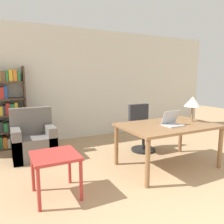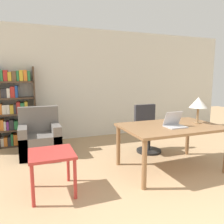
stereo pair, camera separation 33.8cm
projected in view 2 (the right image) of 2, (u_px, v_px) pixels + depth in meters
name	position (u px, v px, depth m)	size (l,w,h in m)	color
wall_back	(90.00, 84.00, 5.52)	(8.00, 0.06, 2.70)	silver
desk	(171.00, 130.00, 3.59)	(1.61, 1.04, 0.74)	olive
laptop	(174.00, 124.00, 3.47)	(0.31, 0.25, 0.25)	#B2B2B7
table_lamp	(198.00, 103.00, 3.72)	(0.30, 0.30, 0.45)	olive
office_chair	(148.00, 130.00, 4.52)	(0.51, 0.51, 0.96)	black
side_table_blue	(52.00, 159.00, 2.85)	(0.57, 0.58, 0.56)	#B2332D
armchair	(40.00, 139.00, 4.31)	(0.77, 0.66, 0.94)	#66605B
bookshelf	(15.00, 108.00, 4.80)	(0.80, 0.28, 1.76)	#4C3828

